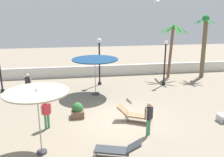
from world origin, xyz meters
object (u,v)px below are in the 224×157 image
object	(u,v)px
palm_tree_0	(204,40)
guest_0	(46,112)
guest_1	(149,116)
planter	(78,111)
patio_umbrella_2	(37,95)
palm_tree_1	(172,43)
seagull_0	(156,1)
lamp_post_1	(165,61)
lounge_chair_2	(134,115)
lamp_post_0	(99,55)
patio_umbrella_1	(95,61)
guest_2	(28,83)
lounge_chair_0	(118,150)

from	to	relation	value
palm_tree_0	guest_0	size ratio (longest dim) A/B	3.54
guest_1	planter	size ratio (longest dim) A/B	1.95
patio_umbrella_2	palm_tree_1	bearing A→B (deg)	46.58
palm_tree_1	seagull_0	xyz separation A→B (m)	(-2.57, -2.82, 3.32)
palm_tree_0	lamp_post_1	world-z (taller)	palm_tree_0
lounge_chair_2	seagull_0	xyz separation A→B (m)	(2.78, 5.36, 6.00)
patio_umbrella_2	palm_tree_0	bearing A→B (deg)	38.66
palm_tree_1	lamp_post_0	size ratio (longest dim) A/B	1.25
patio_umbrella_1	patio_umbrella_2	xyz separation A→B (m)	(-2.92, -7.01, 0.14)
lounge_chair_2	guest_0	bearing A→B (deg)	-178.93
lamp_post_0	lounge_chair_2	distance (m)	7.36
lamp_post_0	palm_tree_1	bearing A→B (deg)	10.42
seagull_0	planter	size ratio (longest dim) A/B	1.22
guest_1	patio_umbrella_1	bearing A→B (deg)	106.79
palm_tree_0	guest_1	xyz separation A→B (m)	(-7.86, -9.42, -2.29)
guest_2	planter	world-z (taller)	guest_2
palm_tree_0	seagull_0	world-z (taller)	seagull_0
guest_0	lamp_post_0	bearing A→B (deg)	64.03
guest_2	planter	size ratio (longest dim) A/B	1.91
palm_tree_0	lounge_chair_2	xyz separation A→B (m)	(-8.12, -7.85, -2.91)
lamp_post_0	lounge_chair_2	world-z (taller)	lamp_post_0
patio_umbrella_2	lamp_post_1	size ratio (longest dim) A/B	0.79
patio_umbrella_2	guest_0	world-z (taller)	patio_umbrella_2
palm_tree_1	lamp_post_0	bearing A→B (deg)	-169.58
lamp_post_0	guest_0	xyz separation A→B (m)	(-3.45, -7.08, -1.49)
planter	patio_umbrella_2	bearing A→B (deg)	-115.27
lamp_post_1	patio_umbrella_1	bearing A→B (deg)	-165.94
seagull_0	guest_2	bearing A→B (deg)	-177.74
palm_tree_0	planter	size ratio (longest dim) A/B	6.37
planter	guest_0	bearing A→B (deg)	-143.85
lamp_post_0	lamp_post_1	distance (m)	5.15
lamp_post_1	guest_2	distance (m)	10.29
patio_umbrella_2	lamp_post_0	bearing A→B (deg)	69.49
patio_umbrella_1	palm_tree_1	bearing A→B (deg)	26.33
patio_umbrella_1	palm_tree_1	world-z (taller)	palm_tree_1
lamp_post_0	seagull_0	size ratio (longest dim) A/B	3.58
lounge_chair_2	lamp_post_1	bearing A→B (deg)	57.00
lamp_post_0	lounge_chair_0	distance (m)	10.38
lamp_post_0	seagull_0	distance (m)	5.78
palm_tree_1	lounge_chair_2	size ratio (longest dim) A/B	2.41
patio_umbrella_1	guest_0	bearing A→B (deg)	-121.07
palm_tree_1	lamp_post_1	xyz separation A→B (m)	(-1.38, -2.05, -1.11)
guest_1	guest_0	bearing A→B (deg)	162.83
palm_tree_0	patio_umbrella_1	bearing A→B (deg)	-162.21
lounge_chair_0	guest_0	xyz separation A→B (m)	(-3.03, 3.10, 0.52)
lamp_post_0	guest_2	xyz separation A→B (m)	(-5.12, -1.99, -1.43)
palm_tree_1	guest_1	distance (m)	11.18
lounge_chair_0	lounge_chair_2	distance (m)	3.51
guest_0	patio_umbrella_2	bearing A→B (deg)	-90.69
patio_umbrella_2	guest_2	bearing A→B (deg)	102.74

